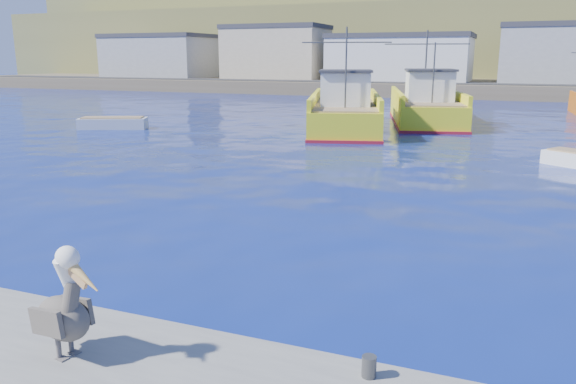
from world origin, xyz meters
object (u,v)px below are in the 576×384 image
object	(u,v)px
trawler_yellow_a	(345,113)
skiff_left	(113,124)
trawler_yellow_b	(426,108)
pelican	(65,310)

from	to	relation	value
trawler_yellow_a	skiff_left	bearing A→B (deg)	-160.53
trawler_yellow_a	skiff_left	distance (m)	15.59
trawler_yellow_b	pelican	distance (m)	36.29
trawler_yellow_a	trawler_yellow_b	size ratio (longest dim) A/B	1.01
trawler_yellow_a	trawler_yellow_b	distance (m)	7.39
trawler_yellow_a	pelican	bearing A→B (deg)	-81.33
trawler_yellow_a	skiff_left	world-z (taller)	trawler_yellow_a
skiff_left	pelican	bearing A→B (deg)	-52.48
pelican	trawler_yellow_a	bearing A→B (deg)	98.67
pelican	trawler_yellow_b	bearing A→B (deg)	90.38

